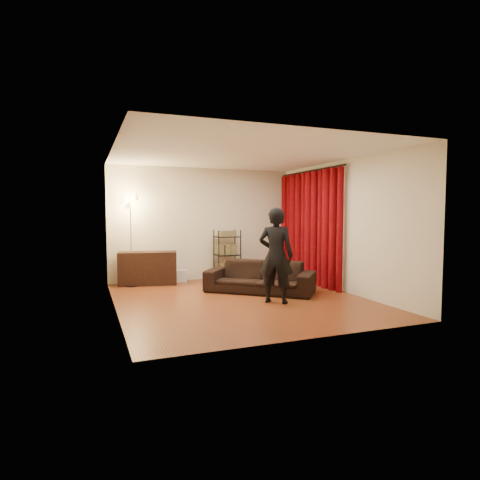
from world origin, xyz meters
name	(u,v)px	position (x,y,z in m)	size (l,w,h in m)	color
floor	(241,300)	(0.00, 0.00, 0.00)	(5.00, 5.00, 0.00)	brown
ceiling	(241,154)	(0.00, 0.00, 2.70)	(5.00, 5.00, 0.00)	white
wall_back	(203,224)	(0.00, 2.50, 1.35)	(5.00, 5.00, 0.00)	beige
wall_front	(312,235)	(0.00, -2.50, 1.35)	(5.00, 5.00, 0.00)	beige
wall_left	(114,230)	(-2.25, 0.00, 1.35)	(5.00, 5.00, 0.00)	beige
wall_right	(343,226)	(2.25, 0.00, 1.35)	(5.00, 5.00, 0.00)	beige
curtain_rod	(310,171)	(2.15, 1.12, 2.58)	(0.04, 0.04, 2.65)	black
curtain	(309,228)	(2.13, 1.12, 1.28)	(0.22, 2.65, 2.55)	#680706
sofa	(260,277)	(0.61, 0.49, 0.32)	(2.18, 0.85, 0.64)	black
person	(276,255)	(0.49, -0.47, 0.86)	(0.63, 0.41, 1.73)	black
media_cabinet	(148,268)	(-1.39, 2.23, 0.37)	(1.28, 0.48, 0.75)	black
storage_boxes	(180,276)	(-0.65, 2.31, 0.14)	(0.35, 0.28, 0.29)	silver
wire_shelf	(227,255)	(0.50, 2.17, 0.61)	(0.55, 0.39, 1.21)	black
floor_lamp	(131,241)	(-1.76, 2.15, 1.00)	(0.36, 0.36, 2.01)	silver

